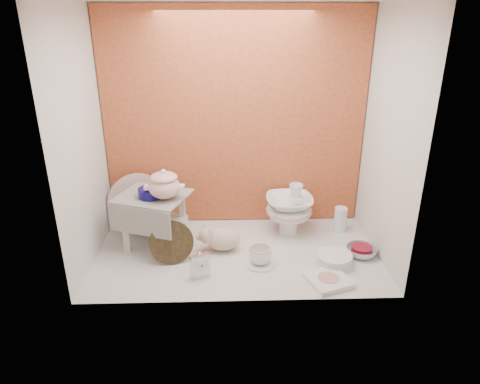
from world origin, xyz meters
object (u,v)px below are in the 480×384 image
object	(u,v)px
mantel_clock	(200,265)
plush_pig	(223,239)
blue_white_vase	(146,215)
porcelain_tower	(289,208)
crystal_bowl	(361,251)
soup_tureen	(164,184)
floral_platter	(138,202)
dinner_plate_stack	(334,260)
step_stool	(155,221)
gold_rim_teacup	(260,255)

from	to	relation	value
mantel_clock	plush_pig	distance (m)	0.33
blue_white_vase	porcelain_tower	distance (m)	1.00
blue_white_vase	porcelain_tower	bearing A→B (deg)	-2.13
mantel_clock	crystal_bowl	size ratio (longest dim) A/B	0.87
mantel_clock	porcelain_tower	bearing A→B (deg)	17.78
mantel_clock	soup_tureen	bearing A→B (deg)	100.01
floral_platter	crystal_bowl	world-z (taller)	floral_platter
mantel_clock	dinner_plate_stack	bearing A→B (deg)	-17.37
step_stool	blue_white_vase	xyz separation A→B (m)	(-0.09, 0.20, -0.05)
step_stool	gold_rim_teacup	bearing A→B (deg)	-0.82
crystal_bowl	porcelain_tower	bearing A→B (deg)	141.87
porcelain_tower	soup_tureen	bearing A→B (deg)	-164.90
floral_platter	plush_pig	distance (m)	0.69
soup_tureen	dinner_plate_stack	distance (m)	1.14
plush_pig	gold_rim_teacup	distance (m)	0.30
dinner_plate_stack	soup_tureen	bearing A→B (deg)	168.19
soup_tureen	blue_white_vase	bearing A→B (deg)	125.29
step_stool	soup_tureen	distance (m)	0.30
crystal_bowl	mantel_clock	bearing A→B (deg)	-168.47
gold_rim_teacup	porcelain_tower	size ratio (longest dim) A/B	0.37
step_stool	dinner_plate_stack	distance (m)	1.17
plush_pig	crystal_bowl	world-z (taller)	plush_pig
mantel_clock	gold_rim_teacup	xyz separation A→B (m)	(0.36, 0.12, -0.02)
blue_white_vase	plush_pig	size ratio (longest dim) A/B	0.92
floral_platter	porcelain_tower	xyz separation A→B (m)	(1.05, -0.09, -0.02)
plush_pig	dinner_plate_stack	xyz separation A→B (m)	(0.68, -0.20, -0.05)
soup_tureen	crystal_bowl	world-z (taller)	soup_tureen
mantel_clock	crystal_bowl	xyz separation A→B (m)	(1.02, 0.21, -0.05)
step_stool	gold_rim_teacup	distance (m)	0.73
blue_white_vase	mantel_clock	world-z (taller)	blue_white_vase
soup_tureen	porcelain_tower	world-z (taller)	soup_tureen
mantel_clock	plush_pig	xyz separation A→B (m)	(0.13, 0.31, -0.00)
mantel_clock	crystal_bowl	distance (m)	1.04
step_stool	gold_rim_teacup	xyz separation A→B (m)	(0.67, -0.26, -0.12)
mantel_clock	porcelain_tower	distance (m)	0.81
crystal_bowl	plush_pig	bearing A→B (deg)	173.60
mantel_clock	plush_pig	world-z (taller)	mantel_clock
porcelain_tower	crystal_bowl	bearing A→B (deg)	-38.13
step_stool	plush_pig	xyz separation A→B (m)	(0.44, -0.07, -0.10)
soup_tureen	mantel_clock	bearing A→B (deg)	-55.36
step_stool	gold_rim_teacup	world-z (taller)	step_stool
mantel_clock	plush_pig	bearing A→B (deg)	41.91
plush_pig	gold_rim_teacup	world-z (taller)	plush_pig
plush_pig	step_stool	bearing A→B (deg)	-174.35
floral_platter	dinner_plate_stack	distance (m)	1.39
plush_pig	gold_rim_teacup	size ratio (longest dim) A/B	2.05
dinner_plate_stack	crystal_bowl	size ratio (longest dim) A/B	1.22
blue_white_vase	porcelain_tower	world-z (taller)	porcelain_tower
floral_platter	gold_rim_teacup	size ratio (longest dim) A/B	3.06
soup_tureen	plush_pig	bearing A→B (deg)	-2.36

